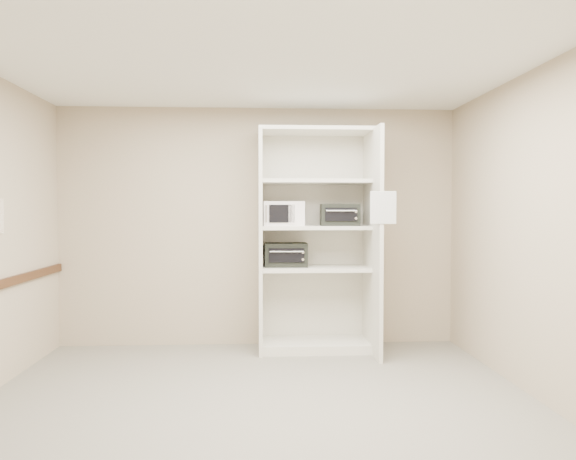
{
  "coord_description": "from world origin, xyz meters",
  "views": [
    {
      "loc": [
        -0.02,
        -4.42,
        1.54
      ],
      "look_at": [
        0.31,
        1.43,
        1.33
      ],
      "focal_mm": 35.0,
      "sensor_mm": 36.0,
      "label": 1
    }
  ],
  "objects": [
    {
      "name": "wall_right",
      "position": [
        2.25,
        0.0,
        1.35
      ],
      "size": [
        0.02,
        4.0,
        2.7
      ],
      "primitive_type": "cube",
      "color": "tan",
      "rests_on": "ground"
    },
    {
      "name": "shelving_unit",
      "position": [
        0.67,
        1.7,
        1.13
      ],
      "size": [
        1.24,
        0.92,
        2.42
      ],
      "color": "silver",
      "rests_on": "floor"
    },
    {
      "name": "toaster_oven_lower",
      "position": [
        0.3,
        1.75,
        1.05
      ],
      "size": [
        0.47,
        0.36,
        0.26
      ],
      "primitive_type": "cube",
      "rotation": [
        0.0,
        0.0,
        -0.02
      ],
      "color": "black",
      "rests_on": "shelving_unit"
    },
    {
      "name": "paper_sign",
      "position": [
        1.23,
        1.07,
        1.57
      ],
      "size": [
        0.25,
        0.03,
        0.32
      ],
      "primitive_type": "cube",
      "rotation": [
        0.0,
        0.0,
        -0.1
      ],
      "color": "white",
      "rests_on": "shelving_unit"
    },
    {
      "name": "toaster_oven_upper",
      "position": [
        0.88,
        1.64,
        1.49
      ],
      "size": [
        0.43,
        0.33,
        0.24
      ],
      "primitive_type": "cube",
      "rotation": [
        0.0,
        0.0,
        -0.05
      ],
      "color": "black",
      "rests_on": "shelving_unit"
    },
    {
      "name": "microwave",
      "position": [
        0.27,
        1.74,
        1.5
      ],
      "size": [
        0.45,
        0.34,
        0.27
      ],
      "primitive_type": "cube",
      "rotation": [
        0.0,
        0.0,
        0.01
      ],
      "color": "white",
      "rests_on": "shelving_unit"
    },
    {
      "name": "ceiling",
      "position": [
        0.0,
        0.0,
        2.7
      ],
      "size": [
        4.5,
        4.0,
        0.01
      ],
      "primitive_type": "cube",
      "color": "white"
    },
    {
      "name": "floor",
      "position": [
        0.0,
        0.0,
        0.0
      ],
      "size": [
        4.5,
        4.0,
        0.01
      ],
      "primitive_type": "cube",
      "color": "slate",
      "rests_on": "ground"
    },
    {
      "name": "wall_front",
      "position": [
        0.0,
        -2.0,
        1.35
      ],
      "size": [
        4.5,
        0.02,
        2.7
      ],
      "primitive_type": "cube",
      "color": "tan",
      "rests_on": "ground"
    },
    {
      "name": "wall_back",
      "position": [
        0.0,
        2.0,
        1.35
      ],
      "size": [
        4.5,
        0.02,
        2.7
      ],
      "primitive_type": "cube",
      "color": "tan",
      "rests_on": "ground"
    }
  ]
}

